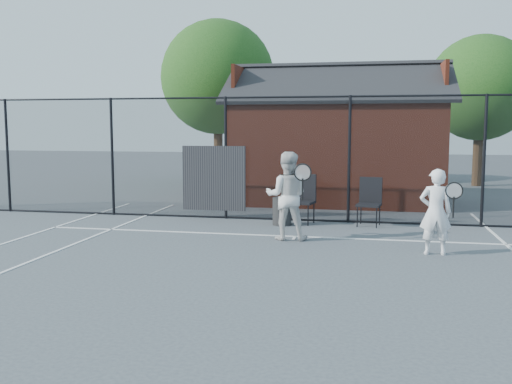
% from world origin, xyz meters
% --- Properties ---
extents(ground, '(80.00, 80.00, 0.00)m').
position_xyz_m(ground, '(0.00, 0.00, 0.00)').
color(ground, '#43494D').
rests_on(ground, ground).
extents(court_lines, '(11.02, 18.00, 0.01)m').
position_xyz_m(court_lines, '(0.00, -1.32, 0.01)').
color(court_lines, white).
rests_on(court_lines, ground).
extents(fence, '(22.04, 3.00, 3.00)m').
position_xyz_m(fence, '(-0.30, 5.00, 1.45)').
color(fence, black).
rests_on(fence, ground).
extents(clubhouse, '(6.50, 4.36, 4.19)m').
position_xyz_m(clubhouse, '(0.50, 9.00, 1.61)').
color(clubhouse, maroon).
rests_on(clubhouse, ground).
extents(tree_left, '(4.48, 4.48, 6.44)m').
position_xyz_m(tree_left, '(-4.50, 13.50, 4.19)').
color(tree_left, '#302013').
rests_on(tree_left, ground).
extents(tree_right, '(3.97, 3.97, 5.70)m').
position_xyz_m(tree_right, '(5.50, 14.50, 3.71)').
color(tree_right, '#302013').
rests_on(tree_right, ground).
extents(player_front, '(0.69, 0.52, 1.54)m').
position_xyz_m(player_front, '(2.65, 1.86, 0.77)').
color(player_front, white).
rests_on(player_front, ground).
extents(player_back, '(0.99, 0.74, 1.78)m').
position_xyz_m(player_back, '(-0.14, 2.69, 0.89)').
color(player_back, silver).
rests_on(player_back, ground).
extents(chair_left, '(0.64, 0.66, 1.13)m').
position_xyz_m(chair_left, '(-0.06, 4.60, 0.56)').
color(chair_left, black).
rests_on(chair_left, ground).
extents(chair_right, '(0.60, 0.62, 1.08)m').
position_xyz_m(chair_right, '(1.48, 4.60, 0.54)').
color(chair_right, black).
rests_on(chair_right, ground).
extents(waste_bin, '(0.45, 0.45, 0.64)m').
position_xyz_m(waste_bin, '(-0.49, 4.35, 0.32)').
color(waste_bin, '#252525').
rests_on(waste_bin, ground).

